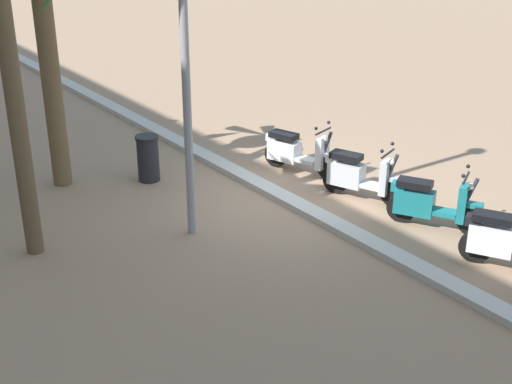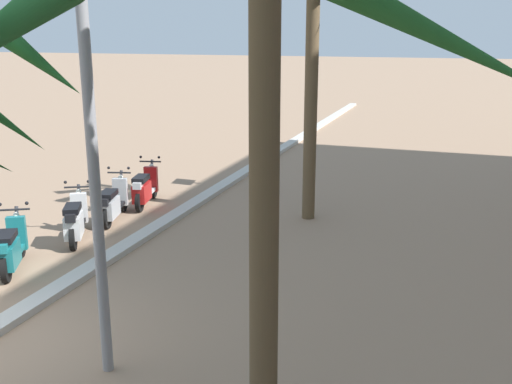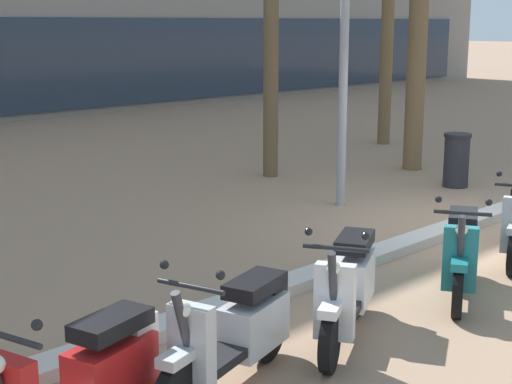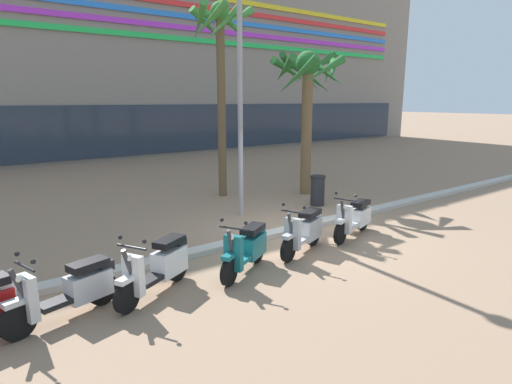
# 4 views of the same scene
# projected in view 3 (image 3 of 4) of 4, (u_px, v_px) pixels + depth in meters

# --- Properties ---
(ground_plane) EXTENTS (200.00, 200.00, 0.00)m
(ground_plane) POSITION_uv_depth(u_px,v_px,m) (470.00, 227.00, 10.96)
(ground_plane) COLOR #93755B
(curb_strip) EXTENTS (60.00, 0.36, 0.12)m
(curb_strip) POSITION_uv_depth(u_px,v_px,m) (468.00, 223.00, 10.97)
(curb_strip) COLOR #BCB7AD
(curb_strip) RESTS_ON ground
(scooter_red_gap_after_mid) EXTENTS (1.78, 0.72, 1.17)m
(scooter_red_gap_after_mid) POSITION_uv_depth(u_px,v_px,m) (84.00, 384.00, 5.22)
(scooter_red_gap_after_mid) COLOR black
(scooter_red_gap_after_mid) RESTS_ON ground
(scooter_silver_far_back) EXTENTS (1.79, 0.77, 1.17)m
(scooter_silver_far_back) POSITION_uv_depth(u_px,v_px,m) (236.00, 333.00, 6.12)
(scooter_silver_far_back) COLOR black
(scooter_silver_far_back) RESTS_ON ground
(scooter_white_mid_front) EXTENTS (1.68, 1.00, 1.17)m
(scooter_white_mid_front) POSITION_uv_depth(u_px,v_px,m) (348.00, 287.00, 7.11)
(scooter_white_mid_front) COLOR black
(scooter_white_mid_front) RESTS_ON ground
(scooter_teal_tail_end) EXTENTS (1.57, 0.96, 1.17)m
(scooter_teal_tail_end) POSITION_uv_depth(u_px,v_px,m) (461.00, 252.00, 8.22)
(scooter_teal_tail_end) COLOR black
(scooter_teal_tail_end) RESTS_ON ground
(litter_bin) EXTENTS (0.48, 0.48, 0.95)m
(litter_bin) POSITION_uv_depth(u_px,v_px,m) (456.00, 160.00, 13.56)
(litter_bin) COLOR #232328
(litter_bin) RESTS_ON ground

